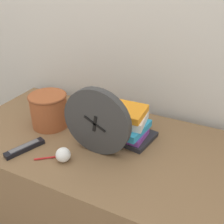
{
  "coord_description": "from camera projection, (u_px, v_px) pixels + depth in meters",
  "views": [
    {
      "loc": [
        0.55,
        -0.53,
        1.43
      ],
      "look_at": [
        0.12,
        0.35,
        0.89
      ],
      "focal_mm": 42.0,
      "sensor_mm": 36.0,
      "label": 1
    }
  ],
  "objects": [
    {
      "name": "wall_back",
      "position": [
        126.0,
        18.0,
        1.33
      ],
      "size": [
        6.0,
        0.04,
        2.4
      ],
      "color": "beige",
      "rests_on": "ground_plane"
    },
    {
      "name": "book_stack",
      "position": [
        124.0,
        123.0,
        1.21
      ],
      "size": [
        0.27,
        0.22,
        0.15
      ],
      "color": "#232328",
      "rests_on": "desk"
    },
    {
      "name": "pen",
      "position": [
        50.0,
        157.0,
        1.1
      ],
      "size": [
        0.11,
        0.09,
        0.01
      ],
      "color": "#B21E1E",
      "rests_on": "desk"
    },
    {
      "name": "crumpled_paper_ball",
      "position": [
        63.0,
        155.0,
        1.07
      ],
      "size": [
        0.06,
        0.06,
        0.06
      ],
      "color": "white",
      "rests_on": "desk"
    },
    {
      "name": "basket",
      "position": [
        49.0,
        109.0,
        1.29
      ],
      "size": [
        0.19,
        0.19,
        0.17
      ],
      "color": "#994C28",
      "rests_on": "desk"
    },
    {
      "name": "desk_clock",
      "position": [
        97.0,
        122.0,
        1.07
      ],
      "size": [
        0.3,
        0.04,
        0.3
      ],
      "color": "#333333",
      "rests_on": "desk"
    },
    {
      "name": "desk",
      "position": [
        92.0,
        193.0,
        1.41
      ],
      "size": [
        1.25,
        0.69,
        0.72
      ],
      "color": "brown",
      "rests_on": "ground_plane"
    },
    {
      "name": "tv_remote",
      "position": [
        25.0,
        148.0,
        1.15
      ],
      "size": [
        0.1,
        0.18,
        0.02
      ],
      "color": "black",
      "rests_on": "desk"
    }
  ]
}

